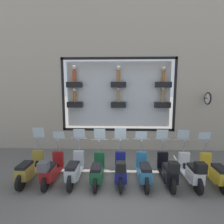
% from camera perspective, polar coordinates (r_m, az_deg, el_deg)
% --- Properties ---
extents(ground_plane, '(120.00, 120.00, 0.00)m').
position_cam_1_polar(ground_plane, '(6.09, 2.05, -23.00)').
color(ground_plane, '#66635E').
extents(building_facade, '(1.22, 36.00, 9.42)m').
position_cam_1_polar(building_facade, '(9.00, 2.17, 18.59)').
color(building_facade, '#ADA08E').
rests_on(building_facade, ground_plane).
extents(scooter_yellow_0, '(1.80, 0.61, 1.54)m').
position_cam_1_polar(scooter_yellow_0, '(6.84, 30.60, -16.50)').
color(scooter_yellow_0, black).
rests_on(scooter_yellow_0, ground_plane).
extents(scooter_white_1, '(1.80, 0.61, 1.63)m').
position_cam_1_polar(scooter_white_1, '(6.46, 24.63, -17.09)').
color(scooter_white_1, black).
rests_on(scooter_white_1, ground_plane).
extents(scooter_black_2, '(1.80, 0.60, 1.63)m').
position_cam_1_polar(scooter_black_2, '(6.21, 17.78, -17.72)').
color(scooter_black_2, black).
rests_on(scooter_black_2, ground_plane).
extents(scooter_teal_3, '(1.80, 0.60, 1.55)m').
position_cam_1_polar(scooter_teal_3, '(6.13, 10.35, -18.30)').
color(scooter_teal_3, black).
rests_on(scooter_teal_3, ground_plane).
extents(scooter_navy_4, '(1.80, 0.61, 1.68)m').
position_cam_1_polar(scooter_navy_4, '(6.00, 2.80, -18.35)').
color(scooter_navy_4, black).
rests_on(scooter_navy_4, ground_plane).
extents(scooter_green_5, '(1.79, 0.60, 1.65)m').
position_cam_1_polar(scooter_green_5, '(6.11, -4.79, -18.45)').
color(scooter_green_5, black).
rests_on(scooter_green_5, ground_plane).
extents(scooter_silver_6, '(1.81, 0.60, 1.63)m').
position_cam_1_polar(scooter_silver_6, '(6.24, -12.14, -17.80)').
color(scooter_silver_6, black).
rests_on(scooter_silver_6, ground_plane).
extents(scooter_red_7, '(1.79, 0.61, 1.52)m').
position_cam_1_polar(scooter_red_7, '(6.39, -19.30, -17.30)').
color(scooter_red_7, black).
rests_on(scooter_red_7, ground_plane).
extents(scooter_olive_8, '(1.81, 0.61, 1.67)m').
position_cam_1_polar(scooter_olive_8, '(6.75, -25.38, -16.35)').
color(scooter_olive_8, black).
rests_on(scooter_olive_8, ground_plane).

